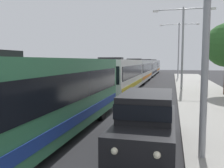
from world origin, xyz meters
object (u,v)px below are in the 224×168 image
Objects in this scene: bus_second_in_line at (120,75)px; bus_rear at (153,66)px; bus_lead at (50,94)px; streetlamp_mid at (183,39)px; streetlamp_far at (179,45)px; bus_middle at (139,70)px; white_suv at (147,118)px; bus_fourth_in_line at (148,67)px.

bus_rear is (-0.00, 37.57, -0.00)m from bus_second_in_line.
streetlamp_mid reaches higher than bus_lead.
streetlamp_mid reaches higher than bus_second_in_line.
streetlamp_mid is at bearing -90.00° from streetlamp_far.
bus_second_in_line is 11.95m from bus_middle.
bus_middle is (0.00, 11.95, 0.00)m from bus_second_in_line.
white_suv is at bearing -74.03° from bus_second_in_line.
bus_lead and bus_second_in_line have the same top height.
streetlamp_far is at bearing 80.96° from bus_lead.
bus_lead is 12.64m from bus_second_in_line.
streetlamp_mid is (5.40, 16.48, 3.34)m from bus_lead.
white_suv is (3.70, -12.92, -0.66)m from bus_second_in_line.
bus_middle is at bearing 123.62° from streetlamp_mid.
bus_lead is 50.21m from bus_rear.
bus_fourth_in_line is 1.07× the size of bus_rear.
bus_fourth_in_line is 7.75m from streetlamp_far.
bus_lead is at bearing -99.04° from streetlamp_far.
streetlamp_far is at bearing -36.03° from bus_fourth_in_line.
bus_lead is 17.66m from streetlamp_mid.
bus_middle is at bearing -120.01° from streetlamp_far.
streetlamp_mid is (1.70, 16.76, 4.00)m from white_suv.
streetlamp_mid is (5.40, 3.83, 3.34)m from bus_second_in_line.
bus_fourth_in_line is 38.33m from white_suv.
bus_middle is 10.31m from streetlamp_mid.
bus_lead is 37.87m from bus_fourth_in_line.
bus_rear is 17.59m from streetlamp_far.
bus_second_in_line is at bearing 105.97° from white_suv.
white_suv is 0.56× the size of streetlamp_far.
white_suv is (3.70, -0.28, -0.66)m from bus_lead.
bus_lead reaches higher than white_suv.
bus_second_in_line is at bearing -90.00° from bus_rear.
bus_lead is at bearing 175.66° from white_suv.
bus_second_in_line is 1.24× the size of streetlamp_far.
streetlamp_far is (5.40, 9.35, 3.93)m from bus_middle.
bus_fourth_in_line is 22.31m from streetlamp_mid.
bus_rear is 34.33m from streetlamp_mid.
bus_middle is at bearing 90.00° from bus_lead.
streetlamp_mid is at bearing -56.38° from bus_middle.
bus_fourth_in_line is at bearing -90.00° from bus_rear.
bus_rear is 1.32× the size of streetlamp_mid.
streetlamp_far reaches higher than bus_rear.
bus_second_in_line is 0.90× the size of bus_middle.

